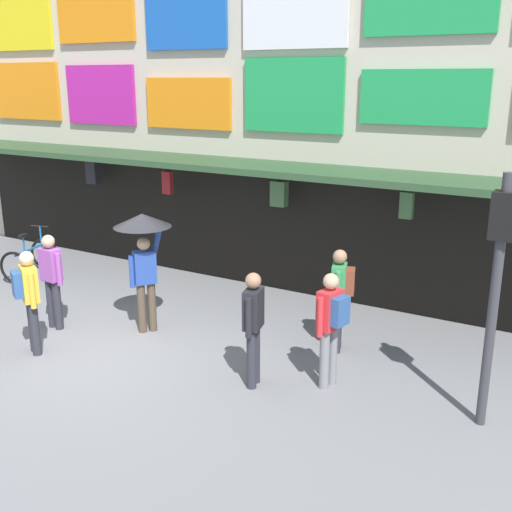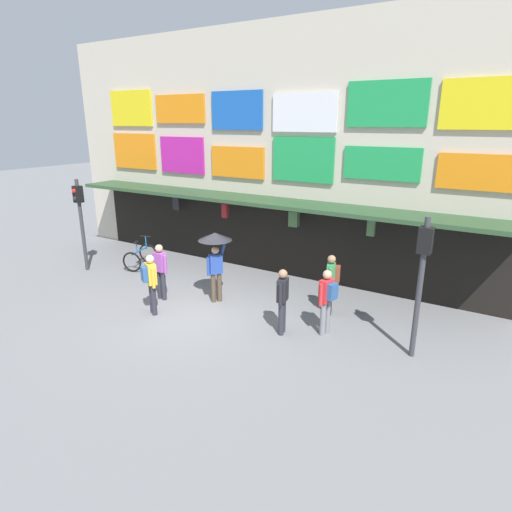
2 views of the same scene
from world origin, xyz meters
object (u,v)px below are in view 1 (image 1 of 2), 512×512
pedestrian_with_umbrella (143,239)px  bicycle_parked (30,259)px  pedestrian_in_black (52,276)px  pedestrian_in_red (340,292)px  pedestrian_in_blue (29,295)px  traffic_light_far (499,262)px  pedestrian_in_white (253,323)px  pedestrian_in_purple (331,322)px

pedestrian_with_umbrella → bicycle_parked: bearing=165.7°
bicycle_parked → pedestrian_in_black: pedestrian_in_black is taller
pedestrian_in_red → pedestrian_in_blue: same height
pedestrian_in_blue → pedestrian_in_red: bearing=31.6°
traffic_light_far → pedestrian_in_white: traffic_light_far is taller
pedestrian_in_blue → pedestrian_in_black: size_ratio=1.00×
pedestrian_in_blue → pedestrian_in_black: bearing=119.2°
bicycle_parked → pedestrian_in_white: (6.77, -1.81, 0.55)m
pedestrian_in_red → pedestrian_in_black: 4.92m
pedestrian_in_purple → pedestrian_in_blue: 4.71m
traffic_light_far → pedestrian_in_black: traffic_light_far is taller
pedestrian_in_white → pedestrian_in_black: size_ratio=1.00×
bicycle_parked → pedestrian_with_umbrella: (4.21, -1.07, 1.25)m
traffic_light_far → pedestrian_with_umbrella: bearing=178.5°
pedestrian_in_red → pedestrian_in_white: bearing=-109.1°
pedestrian_in_blue → pedestrian_in_black: same height
pedestrian_in_red → pedestrian_in_black: bearing=-160.4°
bicycle_parked → pedestrian_in_red: bearing=-0.9°
pedestrian_in_purple → pedestrian_in_blue: size_ratio=1.00×
pedestrian_in_purple → pedestrian_in_white: size_ratio=1.00×
bicycle_parked → pedestrian_with_umbrella: size_ratio=0.63×
traffic_light_far → pedestrian_with_umbrella: (-5.57, 0.15, -0.50)m
bicycle_parked → pedestrian_in_purple: size_ratio=0.78×
pedestrian_with_umbrella → pedestrian_in_blue: size_ratio=1.24×
pedestrian_with_umbrella → traffic_light_far: bearing=-1.5°
pedestrian_in_purple → pedestrian_in_red: same height
pedestrian_in_white → pedestrian_in_blue: bearing=-166.4°
traffic_light_far → pedestrian_in_white: size_ratio=1.90×
pedestrian_with_umbrella → pedestrian_in_black: bearing=-154.9°
pedestrian_in_purple → pedestrian_in_blue: same height
pedestrian_in_red → pedestrian_with_umbrella: bearing=-163.1°
pedestrian_in_purple → pedestrian_with_umbrella: bearing=176.2°
pedestrian_in_white → pedestrian_in_red: bearing=70.9°
bicycle_parked → pedestrian_in_blue: pedestrian_in_blue is taller
pedestrian_with_umbrella → pedestrian_in_blue: bearing=-121.9°
pedestrian_with_umbrella → pedestrian_in_white: bearing=-16.0°
pedestrian_in_red → pedestrian_in_black: (-4.64, -1.65, -0.04)m
traffic_light_far → pedestrian_in_black: (-7.06, -0.55, -1.19)m
traffic_light_far → bicycle_parked: bearing=172.9°
traffic_light_far → pedestrian_in_black: bearing=-175.5°
pedestrian_in_red → bicycle_parked: bearing=179.1°
pedestrian_in_red → pedestrian_in_black: same height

